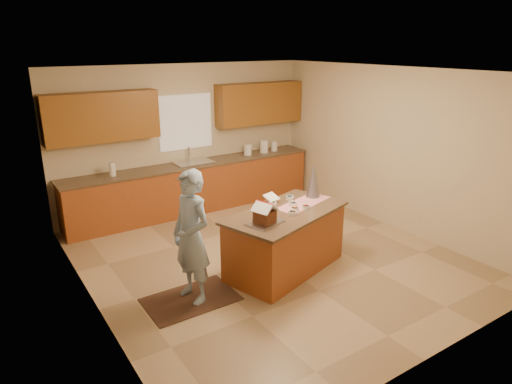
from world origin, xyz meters
TOP-DOWN VIEW (x-y plane):
  - floor at (0.00, 0.00)m, footprint 5.50×5.50m
  - ceiling at (0.00, 0.00)m, footprint 5.50×5.50m
  - wall_back at (0.00, 2.75)m, footprint 5.50×5.50m
  - wall_front at (0.00, -2.75)m, footprint 5.50×5.50m
  - wall_left at (-2.50, 0.00)m, footprint 5.50×5.50m
  - wall_right at (2.50, 0.00)m, footprint 5.50×5.50m
  - stone_accent at (-2.48, -0.80)m, footprint 0.00×2.50m
  - window_curtain at (0.00, 2.72)m, footprint 1.05×0.03m
  - back_counter_base at (0.00, 2.45)m, footprint 4.80×0.60m
  - back_counter_top at (0.00, 2.45)m, footprint 4.85×0.63m
  - upper_cabinet_left at (-1.55, 2.57)m, footprint 1.85×0.35m
  - upper_cabinet_right at (1.55, 2.57)m, footprint 1.85×0.35m
  - sink at (0.00, 2.45)m, footprint 0.70×0.45m
  - faucet at (0.00, 2.63)m, footprint 0.03×0.03m
  - island_base at (-0.01, -0.40)m, footprint 1.89×1.32m
  - island_top at (-0.01, -0.40)m, footprint 1.98×1.41m
  - table_runner at (0.40, -0.28)m, footprint 1.01×0.60m
  - baking_tray at (-0.50, -0.60)m, footprint 0.51×0.44m
  - cookbook at (0.02, -0.02)m, footprint 0.25×0.22m
  - tinsel_tree at (0.68, -0.14)m, footprint 0.26×0.26m
  - rug at (-1.48, -0.40)m, footprint 1.13×0.73m
  - boy at (-1.43, -0.40)m, footprint 0.51×0.67m
  - canister_a at (1.19, 2.45)m, footprint 0.15×0.15m
  - canister_b at (1.59, 2.45)m, footprint 0.17×0.17m
  - canister_c at (1.84, 2.45)m, footprint 0.14×0.14m
  - paper_towel at (-1.50, 2.45)m, footprint 0.11×0.11m
  - gingerbread_house at (-0.50, -0.60)m, footprint 0.33×0.33m
  - candy_bowls at (0.04, -0.30)m, footprint 0.73×0.63m

SIDE VIEW (x-z plane):
  - floor at x=0.00m, z-range 0.00..0.00m
  - rug at x=-1.48m, z-range 0.00..0.01m
  - island_base at x=-0.01m, z-range 0.00..0.84m
  - back_counter_base at x=0.00m, z-range 0.00..0.88m
  - boy at x=-1.43m, z-range 0.01..1.67m
  - island_top at x=-0.01m, z-range 0.84..0.87m
  - table_runner at x=0.40m, z-range 0.87..0.88m
  - baking_tray at x=-0.50m, z-range 0.87..0.90m
  - sink at x=0.00m, z-range 0.83..0.95m
  - back_counter_top at x=0.00m, z-range 0.88..0.92m
  - candy_bowls at x=0.04m, z-range 0.87..0.93m
  - cookbook at x=0.02m, z-range 0.92..1.00m
  - gingerbread_house at x=-0.50m, z-range 0.86..1.13m
  - canister_c at x=1.84m, z-range 0.92..1.11m
  - canister_a at x=1.19m, z-range 0.92..1.13m
  - paper_towel at x=-1.50m, z-range 0.92..1.15m
  - canister_b at x=1.59m, z-range 0.92..1.17m
  - faucet at x=0.00m, z-range 0.92..1.20m
  - tinsel_tree at x=0.68m, z-range 0.87..1.40m
  - stone_accent at x=-2.48m, z-range 0.00..2.50m
  - wall_back at x=0.00m, z-range 1.35..1.35m
  - wall_front at x=0.00m, z-range 1.35..1.35m
  - wall_left at x=-2.50m, z-range 1.35..1.35m
  - wall_right at x=2.50m, z-range 1.35..1.35m
  - window_curtain at x=0.00m, z-range 1.15..2.15m
  - upper_cabinet_left at x=-1.55m, z-range 1.50..2.30m
  - upper_cabinet_right at x=1.55m, z-range 1.50..2.30m
  - ceiling at x=0.00m, z-range 2.70..2.70m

